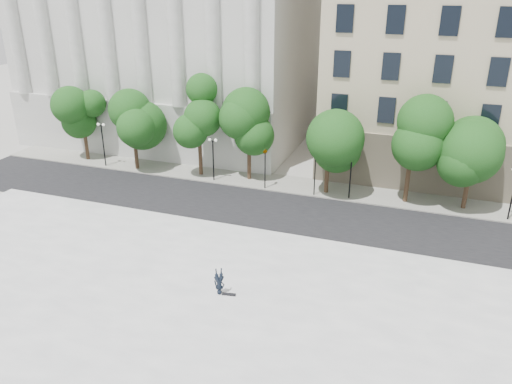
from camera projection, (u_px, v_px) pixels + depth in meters
ground at (150, 357)px, 24.55m from camera, size 160.00×160.00×0.00m
plaza at (178, 317)px, 27.07m from camera, size 44.00×22.00×0.45m
street at (266, 211)px, 40.18m from camera, size 60.00×8.00×0.02m
far_sidewalk at (286, 184)px, 45.37m from camera, size 60.00×4.00×0.12m
building_west at (185, 20)px, 58.29m from camera, size 31.50×27.65×25.60m
traffic_light_west at (265, 150)px, 42.95m from camera, size 0.67×1.75×4.19m
traffic_light_east at (316, 155)px, 41.58m from camera, size 0.88×1.71×4.18m
person_lying at (220, 290)px, 28.65m from camera, size 1.25×1.76×0.45m
skateboard at (229, 294)px, 28.60m from camera, size 0.81×0.34×0.08m
street_trees at (274, 131)px, 43.37m from camera, size 40.23×5.37×7.67m
lamp_posts at (280, 158)px, 43.10m from camera, size 37.46×0.28×4.46m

